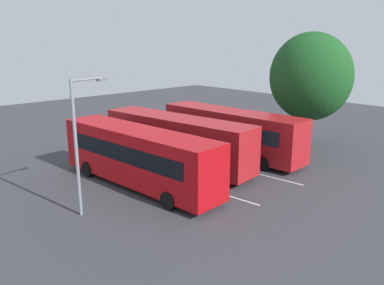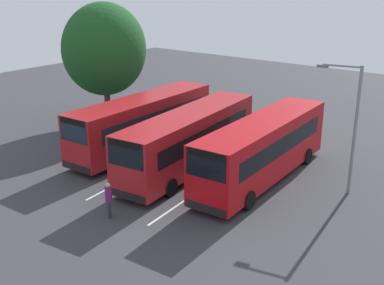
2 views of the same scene
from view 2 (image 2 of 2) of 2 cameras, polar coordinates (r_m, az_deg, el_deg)
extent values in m
plane|color=#38383D|center=(28.74, 0.37, -2.62)|extent=(69.71, 69.71, 0.00)
cube|color=#AD191E|center=(30.95, -5.69, 2.46)|extent=(11.35, 2.85, 3.01)
cube|color=#19232D|center=(26.98, -13.56, 1.32)|extent=(0.21, 2.08, 1.26)
cube|color=#19232D|center=(30.13, -4.06, 2.76)|extent=(9.45, 0.49, 0.96)
cube|color=#19232D|center=(31.60, -7.29, 3.43)|extent=(9.45, 0.49, 0.96)
cube|color=black|center=(26.82, -13.68, 2.36)|extent=(0.18, 1.89, 0.32)
cube|color=black|center=(27.65, -13.28, -2.83)|extent=(0.19, 2.18, 0.36)
cylinder|color=black|center=(28.18, -8.69, -2.28)|extent=(0.95, 0.32, 0.94)
cylinder|color=black|center=(29.71, -11.81, -1.34)|extent=(0.95, 0.32, 0.94)
cylinder|color=black|center=(33.37, -0.09, 1.33)|extent=(0.95, 0.32, 0.94)
cylinder|color=black|center=(34.67, -3.10, 1.99)|extent=(0.95, 0.32, 0.94)
cube|color=#AD191E|center=(27.55, -0.30, 0.46)|extent=(11.45, 3.60, 3.01)
cube|color=black|center=(23.00, -7.70, -1.38)|extent=(0.35, 2.08, 1.26)
cube|color=black|center=(26.87, 1.79, 0.78)|extent=(9.40, 1.13, 0.96)
cube|color=black|center=(28.03, -2.29, 1.55)|extent=(9.40, 1.13, 0.96)
cube|color=black|center=(22.82, -7.79, -0.18)|extent=(0.31, 1.89, 0.32)
cube|color=black|center=(23.78, -7.53, -6.13)|extent=(0.34, 2.17, 0.36)
cylinder|color=black|center=(24.66, -2.53, -5.24)|extent=(0.97, 0.38, 0.94)
cylinder|color=black|center=(25.89, -6.65, -4.14)|extent=(0.97, 0.38, 0.94)
cylinder|color=black|center=(30.45, 5.10, -0.50)|extent=(0.97, 0.38, 0.94)
cylinder|color=black|center=(31.45, 1.46, 0.21)|extent=(0.97, 0.38, 0.94)
cube|color=#B70C11|center=(26.40, 8.26, -0.58)|extent=(11.38, 3.07, 3.01)
cube|color=black|center=(21.54, 1.67, -2.64)|extent=(0.25, 2.08, 1.26)
cube|color=black|center=(25.83, 10.58, -0.30)|extent=(9.44, 0.68, 0.96)
cube|color=black|center=(26.78, 6.10, 0.62)|extent=(9.44, 0.68, 0.96)
cube|color=black|center=(21.34, 1.65, -1.37)|extent=(0.22, 1.89, 0.32)
cube|color=black|center=(22.37, 1.57, -7.65)|extent=(0.24, 2.18, 0.36)
cylinder|color=black|center=(23.47, 6.59, -6.66)|extent=(0.96, 0.34, 0.94)
cylinder|color=black|center=(24.48, 1.94, -5.41)|extent=(0.96, 0.34, 0.94)
cylinder|color=black|center=(29.56, 13.22, -1.55)|extent=(0.96, 0.34, 0.94)
cylinder|color=black|center=(30.38, 9.30, -0.73)|extent=(0.96, 0.34, 0.94)
cylinder|color=#232833|center=(22.96, -9.61, -7.56)|extent=(0.13, 0.13, 0.84)
cylinder|color=#232833|center=(22.81, -9.56, -7.74)|extent=(0.13, 0.13, 0.84)
cylinder|color=#721966|center=(22.56, -9.69, -5.94)|extent=(0.45, 0.45, 0.67)
sphere|color=tan|center=(22.38, -9.75, -4.90)|extent=(0.23, 0.23, 0.23)
cylinder|color=gray|center=(25.33, 18.40, 1.21)|extent=(0.16, 0.16, 6.53)
cylinder|color=gray|center=(24.73, 17.06, 8.51)|extent=(0.48, 1.81, 0.10)
cube|color=slate|center=(24.90, 14.95, 8.58)|extent=(0.31, 0.59, 0.14)
cylinder|color=#4C3823|center=(36.92, -9.79, 4.57)|extent=(0.44, 0.44, 3.16)
ellipsoid|color=#194C1E|center=(36.16, -10.14, 10.62)|extent=(6.29, 5.66, 6.60)
cube|color=silver|center=(29.98, -2.78, -1.71)|extent=(14.22, 1.62, 0.01)
cube|color=silver|center=(27.61, 3.80, -3.59)|extent=(14.22, 1.62, 0.01)
camera|label=1|loc=(39.37, 39.38, 11.33)|focal=36.69mm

